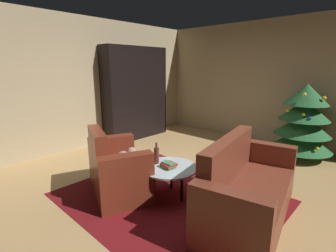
{
  "coord_description": "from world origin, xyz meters",
  "views": [
    {
      "loc": [
        2.15,
        -2.68,
        1.7
      ],
      "look_at": [
        -0.17,
        -0.2,
        0.88
      ],
      "focal_mm": 26.53,
      "sensor_mm": 36.0,
      "label": 1
    }
  ],
  "objects_px": {
    "couch_red": "(247,192)",
    "book_stack_on_table": "(168,165)",
    "coffee_table": "(169,169)",
    "armchair_red": "(117,171)",
    "bottle_on_table": "(157,155)",
    "bookshelf_unit": "(139,92)",
    "decorated_tree": "(303,121)"
  },
  "relations": [
    {
      "from": "book_stack_on_table",
      "to": "bottle_on_table",
      "type": "relative_size",
      "value": 0.66
    },
    {
      "from": "armchair_red",
      "to": "coffee_table",
      "type": "height_order",
      "value": "armchair_red"
    },
    {
      "from": "coffee_table",
      "to": "decorated_tree",
      "type": "bearing_deg",
      "value": 73.32
    },
    {
      "from": "bookshelf_unit",
      "to": "decorated_tree",
      "type": "height_order",
      "value": "bookshelf_unit"
    },
    {
      "from": "coffee_table",
      "to": "couch_red",
      "type": "bearing_deg",
      "value": 13.17
    },
    {
      "from": "armchair_red",
      "to": "bookshelf_unit",
      "type": "bearing_deg",
      "value": 132.99
    },
    {
      "from": "bottle_on_table",
      "to": "armchair_red",
      "type": "bearing_deg",
      "value": -132.33
    },
    {
      "from": "armchair_red",
      "to": "coffee_table",
      "type": "bearing_deg",
      "value": 37.21
    },
    {
      "from": "book_stack_on_table",
      "to": "decorated_tree",
      "type": "bearing_deg",
      "value": 73.8
    },
    {
      "from": "coffee_table",
      "to": "armchair_red",
      "type": "bearing_deg",
      "value": -142.79
    },
    {
      "from": "armchair_red",
      "to": "decorated_tree",
      "type": "distance_m",
      "value": 3.51
    },
    {
      "from": "book_stack_on_table",
      "to": "armchair_red",
      "type": "bearing_deg",
      "value": -145.59
    },
    {
      "from": "book_stack_on_table",
      "to": "bottle_on_table",
      "type": "xyz_separation_m",
      "value": [
        -0.22,
        0.0,
        0.08
      ]
    },
    {
      "from": "couch_red",
      "to": "bottle_on_table",
      "type": "bearing_deg",
      "value": -167.61
    },
    {
      "from": "bookshelf_unit",
      "to": "coffee_table",
      "type": "bearing_deg",
      "value": -33.34
    },
    {
      "from": "bookshelf_unit",
      "to": "coffee_table",
      "type": "height_order",
      "value": "bookshelf_unit"
    },
    {
      "from": "couch_red",
      "to": "book_stack_on_table",
      "type": "relative_size",
      "value": 9.43
    },
    {
      "from": "bookshelf_unit",
      "to": "book_stack_on_table",
      "type": "relative_size",
      "value": 11.16
    },
    {
      "from": "bookshelf_unit",
      "to": "coffee_table",
      "type": "distance_m",
      "value": 3.08
    },
    {
      "from": "armchair_red",
      "to": "book_stack_on_table",
      "type": "height_order",
      "value": "armchair_red"
    },
    {
      "from": "armchair_red",
      "to": "decorated_tree",
      "type": "relative_size",
      "value": 0.87
    },
    {
      "from": "decorated_tree",
      "to": "armchair_red",
      "type": "bearing_deg",
      "value": -113.58
    },
    {
      "from": "bookshelf_unit",
      "to": "book_stack_on_table",
      "type": "height_order",
      "value": "bookshelf_unit"
    },
    {
      "from": "couch_red",
      "to": "coffee_table",
      "type": "xyz_separation_m",
      "value": [
        -0.98,
        -0.23,
        0.06
      ]
    },
    {
      "from": "coffee_table",
      "to": "bottle_on_table",
      "type": "distance_m",
      "value": 0.25
    },
    {
      "from": "armchair_red",
      "to": "bottle_on_table",
      "type": "distance_m",
      "value": 0.58
    },
    {
      "from": "book_stack_on_table",
      "to": "couch_red",
      "type": "bearing_deg",
      "value": 15.12
    },
    {
      "from": "couch_red",
      "to": "armchair_red",
      "type": "bearing_deg",
      "value": -156.88
    },
    {
      "from": "coffee_table",
      "to": "book_stack_on_table",
      "type": "xyz_separation_m",
      "value": [
        0.02,
        -0.03,
        0.07
      ]
    },
    {
      "from": "bookshelf_unit",
      "to": "couch_red",
      "type": "distance_m",
      "value": 3.83
    },
    {
      "from": "coffee_table",
      "to": "book_stack_on_table",
      "type": "relative_size",
      "value": 3.89
    },
    {
      "from": "book_stack_on_table",
      "to": "coffee_table",
      "type": "bearing_deg",
      "value": 117.76
    }
  ]
}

